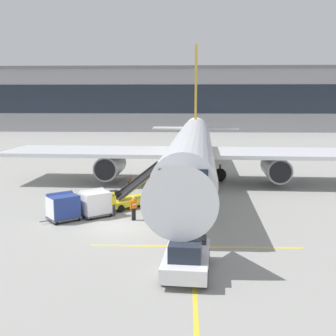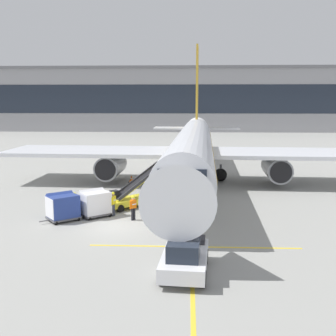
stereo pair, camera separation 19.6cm
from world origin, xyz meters
name	(u,v)px [view 1 (the left image)]	position (x,y,z in m)	size (l,w,h in m)	color
ground_plane	(116,227)	(0.00, 0.00, 0.00)	(600.00, 600.00, 0.00)	gray
parked_airplane	(192,147)	(5.16, 15.27, 3.53)	(37.33, 47.32, 15.58)	silver
belt_loader	(130,196)	(0.25, 5.20, 0.90)	(4.61, 4.51, 3.25)	gold
baggage_cart_lead	(95,203)	(-1.89, 2.44, 1.00)	(2.62, 2.50, 1.91)	#515156
baggage_cart_second	(63,206)	(-3.87, 1.30, 1.00)	(2.62, 2.50, 1.91)	#515156
pushback_tug	(186,257)	(4.58, -7.43, 0.83)	(2.43, 4.55, 1.83)	silver
ground_crew_by_loader	(75,203)	(-3.30, 2.37, 1.00)	(0.36, 0.54, 1.74)	#333847
ground_crew_by_carts	(113,202)	(-0.60, 2.66, 1.00)	(0.35, 0.55, 1.74)	#333847
ground_crew_marshaller	(134,206)	(0.96, 1.59, 1.00)	(0.44, 0.43, 1.74)	black
safety_cone_engine_keepout	(131,179)	(-0.94, 14.98, 0.35)	(0.63, 0.63, 0.72)	black
safety_cone_wingtip	(133,185)	(-0.43, 12.19, 0.29)	(0.52, 0.52, 0.60)	black
apron_guidance_line_lead_in	(190,184)	(4.94, 14.37, 0.00)	(0.20, 110.00, 0.01)	yellow
apron_guidance_line_stop_bar	(196,247)	(5.13, -3.61, 0.00)	(12.00, 0.20, 0.01)	yellow
terminal_building	(160,99)	(-2.26, 88.14, 8.16)	(102.43, 15.41, 16.43)	#939399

